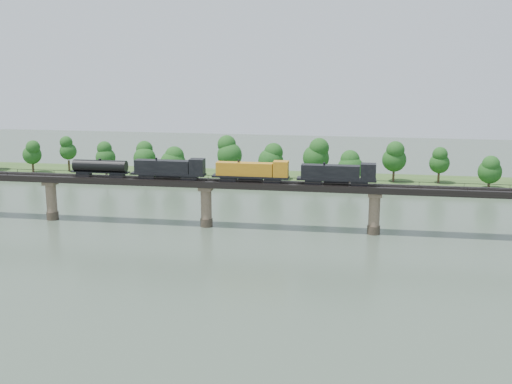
# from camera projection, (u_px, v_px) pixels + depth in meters

# --- Properties ---
(ground) EXTENTS (400.00, 400.00, 0.00)m
(ground) POSITION_uv_depth(u_px,v_px,m) (171.00, 267.00, 127.11)
(ground) COLOR #39483A
(ground) RESTS_ON ground
(far_bank) EXTENTS (300.00, 24.00, 1.60)m
(far_bank) POSITION_uv_depth(u_px,v_px,m) (246.00, 179.00, 208.77)
(far_bank) COLOR #2F4D1F
(far_bank) RESTS_ON ground
(bridge) EXTENTS (236.00, 30.00, 11.50)m
(bridge) POSITION_uv_depth(u_px,v_px,m) (206.00, 204.00, 154.79)
(bridge) COLOR #473A2D
(bridge) RESTS_ON ground
(bridge_superstructure) EXTENTS (220.00, 4.90, 0.75)m
(bridge_superstructure) POSITION_uv_depth(u_px,v_px,m) (206.00, 179.00, 153.41)
(bridge_superstructure) COLOR black
(bridge_superstructure) RESTS_ON bridge
(far_treeline) EXTENTS (289.06, 17.54, 13.60)m
(far_treeline) POSITION_uv_depth(u_px,v_px,m) (219.00, 156.00, 204.00)
(far_treeline) COLOR #382619
(far_treeline) RESTS_ON far_bank
(freight_train) EXTENTS (73.97, 2.88, 5.09)m
(freight_train) POSITION_uv_depth(u_px,v_px,m) (223.00, 171.00, 152.25)
(freight_train) COLOR black
(freight_train) RESTS_ON bridge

